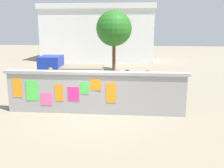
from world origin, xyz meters
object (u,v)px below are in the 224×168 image
object	(u,v)px
auto_rickshaw_truck	(68,72)
motorcycle	(108,95)
bicycle_far	(125,79)
person_walking	(148,83)
tree_roadside	(114,29)
person_bystander	(51,80)
bicycle_near	(143,87)

from	to	relation	value
auto_rickshaw_truck	motorcycle	world-z (taller)	auto_rickshaw_truck
bicycle_far	person_walking	world-z (taller)	person_walking
auto_rickshaw_truck	motorcycle	xyz separation A→B (m)	(2.69, -3.31, -0.44)
auto_rickshaw_truck	tree_roadside	bearing A→B (deg)	70.48
auto_rickshaw_truck	tree_roadside	xyz separation A→B (m)	(2.12, 5.98, 2.43)
auto_rickshaw_truck	bicycle_far	bearing A→B (deg)	16.15
bicycle_far	person_bystander	world-z (taller)	person_bystander
bicycle_far	person_bystander	size ratio (longest dim) A/B	1.03
motorcycle	bicycle_far	xyz separation A→B (m)	(0.55, 4.24, -0.10)
bicycle_far	person_walking	bearing A→B (deg)	-72.07
bicycle_near	tree_roadside	bearing A→B (deg)	107.25
person_walking	person_bystander	bearing A→B (deg)	177.63
motorcycle	tree_roadside	xyz separation A→B (m)	(-0.57, 9.28, 2.87)
motorcycle	tree_roadside	size ratio (longest dim) A/B	0.40
bicycle_near	person_walking	world-z (taller)	person_walking
auto_rickshaw_truck	person_bystander	xyz separation A→B (m)	(-0.13, -2.76, 0.09)
person_bystander	tree_roadside	bearing A→B (deg)	75.55
person_bystander	tree_roadside	world-z (taller)	tree_roadside
bicycle_near	tree_roadside	size ratio (longest dim) A/B	0.36
person_bystander	bicycle_near	bearing A→B (deg)	20.75
bicycle_near	person_walking	distance (m)	1.98
motorcycle	bicycle_near	xyz separation A→B (m)	(1.62, 2.23, -0.10)
auto_rickshaw_truck	person_bystander	world-z (taller)	auto_rickshaw_truck
tree_roadside	bicycle_near	bearing A→B (deg)	-72.75
bicycle_near	bicycle_far	distance (m)	2.28
auto_rickshaw_truck	person_walking	size ratio (longest dim) A/B	2.26
person_walking	person_bystander	distance (m)	4.63
bicycle_far	auto_rickshaw_truck	bearing A→B (deg)	-163.85
auto_rickshaw_truck	motorcycle	size ratio (longest dim) A/B	1.93
motorcycle	bicycle_near	world-z (taller)	bicycle_near
bicycle_far	tree_roadside	xyz separation A→B (m)	(-1.12, 5.04, 2.97)
bicycle_near	bicycle_far	world-z (taller)	same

